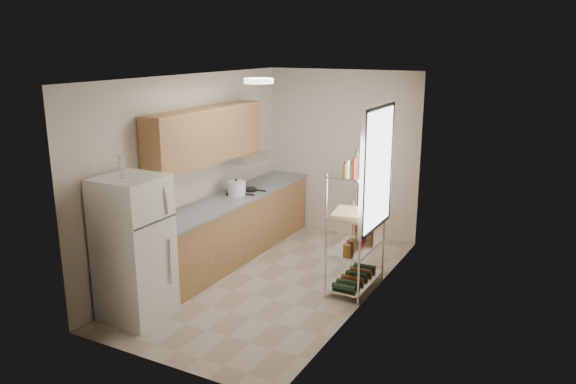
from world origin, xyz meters
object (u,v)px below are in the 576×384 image
(refrigerator, at_px, (134,249))
(espresso_machine, at_px, (366,194))
(rice_cooker, at_px, (236,188))
(cutting_board, at_px, (350,212))
(frying_pan_large, at_px, (235,193))

(refrigerator, xyz_separation_m, espresso_machine, (1.87, 2.16, 0.34))
(rice_cooker, bearing_deg, cutting_board, -12.31)
(frying_pan_large, distance_m, espresso_machine, 1.96)
(rice_cooker, height_order, espresso_machine, espresso_machine)
(refrigerator, xyz_separation_m, frying_pan_large, (-0.07, 2.13, 0.11))
(refrigerator, xyz_separation_m, cutting_board, (1.84, 1.70, 0.22))
(frying_pan_large, height_order, cutting_board, cutting_board)
(refrigerator, relative_size, espresso_machine, 5.81)
(refrigerator, distance_m, rice_cooker, 2.12)
(rice_cooker, xyz_separation_m, cutting_board, (1.88, -0.41, 0.02))
(espresso_machine, bearing_deg, cutting_board, -102.05)
(refrigerator, distance_m, frying_pan_large, 2.14)
(refrigerator, relative_size, cutting_board, 3.37)
(frying_pan_large, bearing_deg, espresso_machine, -4.25)
(rice_cooker, distance_m, frying_pan_large, 0.09)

